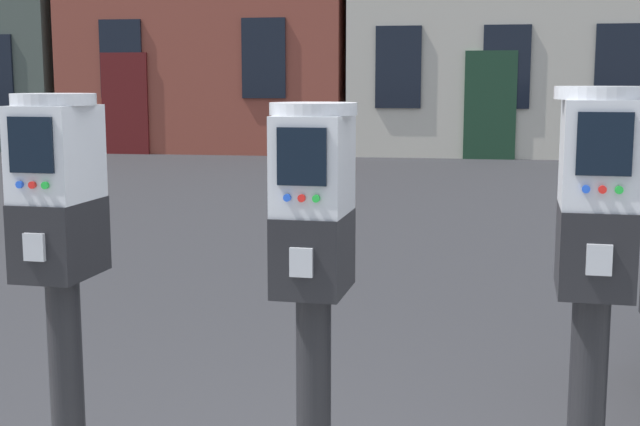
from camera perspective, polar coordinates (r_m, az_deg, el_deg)
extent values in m
cube|color=black|center=(2.38, -16.76, -1.61)|extent=(0.18, 0.25, 0.20)
cube|color=#A5A8AD|center=(2.27, -18.31, -2.15)|extent=(0.06, 0.02, 0.07)
cube|color=#B7BABF|center=(2.35, -16.99, 3.79)|extent=(0.18, 0.24, 0.25)
cube|color=black|center=(2.25, -18.52, 4.27)|extent=(0.12, 0.01, 0.14)
cylinder|color=blue|center=(2.27, -19.18, 1.78)|extent=(0.02, 0.01, 0.02)
cylinder|color=red|center=(2.25, -18.42, 1.76)|extent=(0.02, 0.01, 0.02)
cylinder|color=green|center=(2.24, -17.66, 1.75)|extent=(0.02, 0.01, 0.02)
cylinder|color=#B7BABF|center=(2.34, -17.15, 7.17)|extent=(0.23, 0.23, 0.03)
cube|color=black|center=(2.17, -0.44, -2.61)|extent=(0.18, 0.25, 0.20)
cube|color=#A5A8AD|center=(2.05, -1.25, -3.28)|extent=(0.06, 0.02, 0.07)
cube|color=#B7BABF|center=(2.14, -0.44, 3.22)|extent=(0.18, 0.24, 0.24)
cube|color=black|center=(2.02, -1.21, 3.73)|extent=(0.12, 0.01, 0.14)
cylinder|color=blue|center=(2.04, -2.17, 1.01)|extent=(0.02, 0.01, 0.02)
cylinder|color=red|center=(2.03, -1.22, 0.98)|extent=(0.02, 0.01, 0.02)
cylinder|color=green|center=(2.02, -0.26, 0.96)|extent=(0.02, 0.01, 0.02)
cylinder|color=#B7BABF|center=(2.13, -0.45, 6.88)|extent=(0.23, 0.23, 0.03)
cube|color=black|center=(2.16, 17.63, -2.30)|extent=(0.18, 0.25, 0.21)
cube|color=#A5A8AD|center=(2.03, 17.92, -2.96)|extent=(0.06, 0.02, 0.07)
cube|color=#B7BABF|center=(2.13, 17.91, 3.76)|extent=(0.18, 0.24, 0.25)
cube|color=black|center=(2.01, 18.24, 4.33)|extent=(0.12, 0.01, 0.14)
cylinder|color=blue|center=(2.01, 17.12, 1.52)|extent=(0.02, 0.01, 0.02)
cylinder|color=red|center=(2.01, 18.11, 1.48)|extent=(0.02, 0.01, 0.02)
cylinder|color=green|center=(2.02, 19.10, 1.45)|extent=(0.02, 0.01, 0.02)
cylinder|color=#B7BABF|center=(2.12, 18.09, 7.54)|extent=(0.23, 0.23, 0.03)
cube|color=black|center=(18.64, -12.99, 9.87)|extent=(0.90, 0.06, 1.60)
cube|color=black|center=(17.71, -3.73, 10.14)|extent=(0.90, 0.06, 1.60)
cube|color=#591414|center=(18.62, -12.73, 7.04)|extent=(1.00, 0.07, 2.10)
cube|color=black|center=(17.29, 5.18, 9.54)|extent=(0.90, 0.06, 1.60)
cube|color=black|center=(17.26, 12.19, 9.39)|extent=(0.90, 0.06, 1.60)
cube|color=black|center=(17.47, 19.12, 9.10)|extent=(0.90, 0.06, 1.60)
cube|color=#193823|center=(17.25, 11.14, 6.97)|extent=(1.00, 0.07, 2.10)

